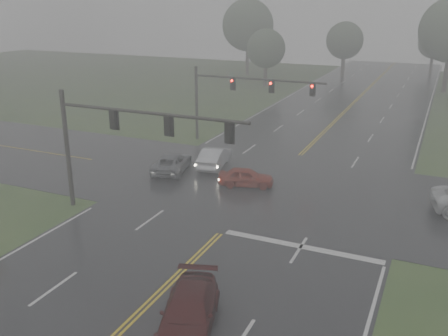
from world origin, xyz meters
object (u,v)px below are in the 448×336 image
at_px(sedan_maroon, 189,328).
at_px(car_grey, 172,171).
at_px(sedan_red, 246,186).
at_px(signal_gantry_far, 234,91).
at_px(signal_gantry_near, 115,132).
at_px(sedan_silver, 215,167).

distance_m(sedan_maroon, car_grey, 19.07).
height_order(sedan_red, signal_gantry_far, signal_gantry_far).
relative_size(sedan_maroon, car_grey, 1.05).
bearing_deg(signal_gantry_near, sedan_red, 55.65).
distance_m(sedan_red, car_grey, 6.27).
distance_m(sedan_maroon, signal_gantry_near, 13.06).
relative_size(sedan_silver, car_grey, 0.96).
relative_size(sedan_maroon, signal_gantry_near, 0.42).
xyz_separation_m(sedan_red, sedan_silver, (-3.79, 2.95, 0.00)).
xyz_separation_m(sedan_maroon, sedan_red, (-3.80, 15.57, 0.00)).
distance_m(signal_gantry_near, signal_gantry_far, 17.21).
bearing_deg(sedan_red, sedan_maroon, 177.06).
bearing_deg(sedan_silver, signal_gantry_near, 73.66).
height_order(sedan_maroon, sedan_silver, sedan_silver).
bearing_deg(sedan_silver, sedan_red, 133.05).
xyz_separation_m(sedan_silver, car_grey, (-2.45, -2.30, 0.00)).
relative_size(sedan_red, car_grey, 0.79).
bearing_deg(signal_gantry_far, signal_gantry_near, -90.15).
bearing_deg(sedan_silver, car_grey, 34.16).
bearing_deg(signal_gantry_far, sedan_red, -62.44).
distance_m(sedan_maroon, sedan_red, 16.03).
bearing_deg(car_grey, sedan_maroon, 107.85).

